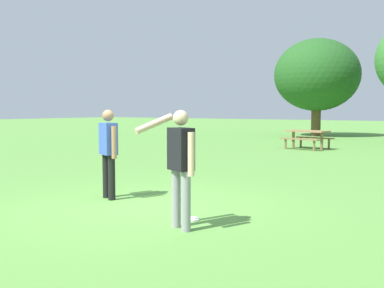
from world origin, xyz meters
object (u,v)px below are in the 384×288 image
(person_thrower, at_px, (180,160))
(tree_tall_left, at_px, (317,75))
(picnic_table_far, at_px, (307,135))
(person_catcher, at_px, (108,148))
(frisbee, at_px, (191,219))

(person_thrower, xyz_separation_m, tree_tall_left, (-5.68, 22.07, 2.71))
(picnic_table_far, bearing_deg, person_thrower, -77.26)
(person_catcher, height_order, frisbee, person_catcher)
(person_thrower, relative_size, person_catcher, 1.00)
(person_catcher, distance_m, tree_tall_left, 21.50)
(picnic_table_far, bearing_deg, frisbee, -77.49)
(person_catcher, xyz_separation_m, picnic_table_far, (-0.64, 12.13, -0.38))
(person_catcher, bearing_deg, picnic_table_far, 93.01)
(person_catcher, relative_size, frisbee, 6.40)
(picnic_table_far, distance_m, tree_tall_left, 9.85)
(person_thrower, height_order, person_catcher, same)
(person_thrower, height_order, tree_tall_left, tree_tall_left)
(person_catcher, bearing_deg, person_thrower, -23.26)
(frisbee, distance_m, picnic_table_far, 12.93)
(picnic_table_far, bearing_deg, person_catcher, -86.99)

